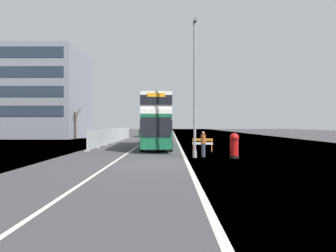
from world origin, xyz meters
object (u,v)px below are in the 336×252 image
object	(u,v)px
double_decker_bus	(156,121)
car_receding_far	(150,130)
lamppost_foreground	(195,92)
roadworks_barrier	(203,143)
red_pillar_postbox	(234,144)
pedestrian_at_kerb	(203,144)
car_receding_mid	(145,131)
car_oncoming_near	(157,132)

from	to	relation	value
double_decker_bus	car_receding_far	distance (m)	35.07
double_decker_bus	lamppost_foreground	xyz separation A→B (m)	(3.12, -7.81, 1.94)
roadworks_barrier	car_receding_far	world-z (taller)	car_receding_far
red_pillar_postbox	pedestrian_at_kerb	bearing A→B (deg)	162.69
lamppost_foreground	red_pillar_postbox	bearing A→B (deg)	-5.53
car_receding_mid	car_receding_far	world-z (taller)	car_receding_mid
red_pillar_postbox	pedestrian_at_kerb	xyz separation A→B (m)	(-2.05, 0.64, -0.03)
red_pillar_postbox	roadworks_barrier	world-z (taller)	red_pillar_postbox
car_receding_mid	pedestrian_at_kerb	xyz separation A→B (m)	(7.32, -33.55, -0.15)
red_pillar_postbox	car_receding_far	xyz separation A→B (m)	(-8.88, 42.97, 0.07)
lamppost_foreground	red_pillar_postbox	xyz separation A→B (m)	(2.70, -0.26, -3.63)
car_receding_mid	roadworks_barrier	bearing A→B (deg)	-75.39
lamppost_foreground	roadworks_barrier	bearing A→B (deg)	75.93
red_pillar_postbox	roadworks_barrier	xyz separation A→B (m)	(-1.64, 4.51, -0.24)
roadworks_barrier	car_oncoming_near	distance (m)	22.05
double_decker_bus	car_receding_mid	distance (m)	26.40
double_decker_bus	lamppost_foreground	world-z (taller)	lamppost_foreground
red_pillar_postbox	car_oncoming_near	bearing A→B (deg)	104.19
lamppost_foreground	double_decker_bus	bearing A→B (deg)	111.75
pedestrian_at_kerb	car_receding_far	bearing A→B (deg)	99.16
roadworks_barrier	red_pillar_postbox	bearing A→B (deg)	-70.06
car_receding_far	pedestrian_at_kerb	xyz separation A→B (m)	(6.83, -42.33, -0.10)
car_oncoming_near	car_receding_far	xyz separation A→B (m)	(-2.31, 16.98, -0.04)
car_oncoming_near	car_receding_mid	bearing A→B (deg)	108.87
car_receding_mid	pedestrian_at_kerb	size ratio (longest dim) A/B	2.48
double_decker_bus	car_oncoming_near	world-z (taller)	double_decker_bus
lamppost_foreground	car_receding_mid	world-z (taller)	lamppost_foreground
double_decker_bus	pedestrian_at_kerb	size ratio (longest dim) A/B	6.12
lamppost_foreground	roadworks_barrier	size ratio (longest dim) A/B	5.56
red_pillar_postbox	car_receding_mid	xyz separation A→B (m)	(-9.37, 34.19, 0.12)
double_decker_bus	car_receding_far	bearing A→B (deg)	95.02
double_decker_bus	car_oncoming_near	size ratio (longest dim) A/B	2.91
lamppost_foreground	car_oncoming_near	bearing A→B (deg)	98.56
roadworks_barrier	car_receding_far	xyz separation A→B (m)	(-7.25, 38.47, 0.31)
double_decker_bus	car_receding_mid	xyz separation A→B (m)	(-3.56, 26.12, -1.57)
car_oncoming_near	pedestrian_at_kerb	size ratio (longest dim) A/B	2.11
lamppost_foreground	car_receding_mid	size ratio (longest dim) A/B	2.12
double_decker_bus	red_pillar_postbox	xyz separation A→B (m)	(5.82, -8.08, -1.69)
red_pillar_postbox	pedestrian_at_kerb	world-z (taller)	pedestrian_at_kerb
lamppost_foreground	car_receding_mid	distance (m)	34.76
double_decker_bus	car_receding_mid	size ratio (longest dim) A/B	2.46
double_decker_bus	roadworks_barrier	distance (m)	5.82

